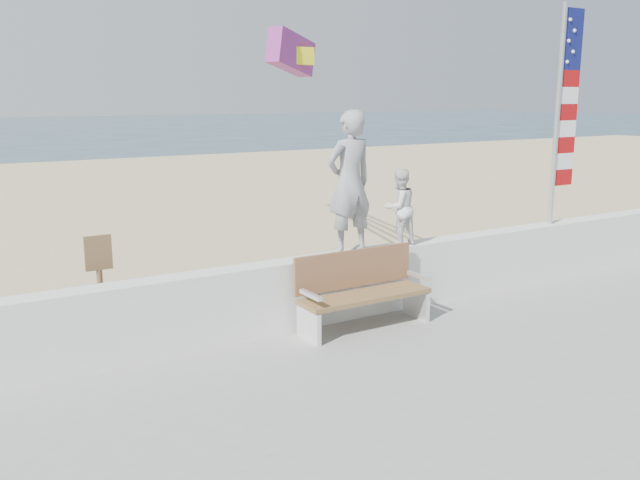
% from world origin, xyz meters
% --- Properties ---
extents(ground, '(220.00, 220.00, 0.00)m').
position_xyz_m(ground, '(0.00, 0.00, 0.00)').
color(ground, '#2A4454').
rests_on(ground, ground).
extents(sand, '(90.00, 40.00, 0.08)m').
position_xyz_m(sand, '(0.00, 9.00, 0.04)').
color(sand, tan).
rests_on(sand, ground).
extents(seawall, '(30.00, 0.35, 0.90)m').
position_xyz_m(seawall, '(0.00, 2.00, 0.63)').
color(seawall, silver).
rests_on(seawall, boardwalk).
extents(adult, '(0.71, 0.49, 1.90)m').
position_xyz_m(adult, '(0.78, 2.00, 2.03)').
color(adult, gray).
rests_on(adult, seawall).
extents(child, '(0.55, 0.44, 1.08)m').
position_xyz_m(child, '(1.62, 2.00, 1.62)').
color(child, silver).
rests_on(child, seawall).
extents(bench, '(1.80, 0.57, 1.00)m').
position_xyz_m(bench, '(0.67, 1.55, 0.69)').
color(bench, olive).
rests_on(bench, boardwalk).
extents(flag, '(0.50, 0.08, 3.50)m').
position_xyz_m(flag, '(4.91, 2.00, 2.99)').
color(flag, silver).
rests_on(flag, seawall).
extents(parafoil_kite, '(1.02, 0.70, 0.70)m').
position_xyz_m(parafoil_kite, '(0.94, 3.81, 3.78)').
color(parafoil_kite, red).
rests_on(parafoil_kite, ground).
extents(sign, '(0.32, 0.07, 1.46)m').
position_xyz_m(sign, '(-2.38, 2.64, 0.94)').
color(sign, brown).
rests_on(sign, sand).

